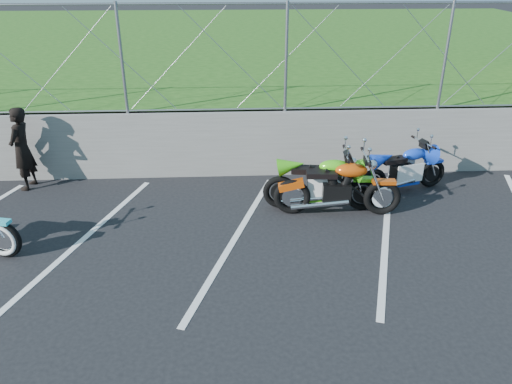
{
  "coord_description": "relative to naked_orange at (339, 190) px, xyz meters",
  "views": [
    {
      "loc": [
        -0.04,
        -5.82,
        4.01
      ],
      "look_at": [
        0.33,
        1.3,
        0.63
      ],
      "focal_mm": 35.0,
      "sensor_mm": 36.0,
      "label": 1
    }
  ],
  "objects": [
    {
      "name": "ground",
      "position": [
        -1.75,
        -1.67,
        -0.46
      ],
      "size": [
        90.0,
        90.0,
        0.0
      ],
      "primitive_type": "plane",
      "color": "black",
      "rests_on": "ground"
    },
    {
      "name": "retaining_wall",
      "position": [
        -1.75,
        1.83,
        0.19
      ],
      "size": [
        30.0,
        0.22,
        1.3
      ],
      "primitive_type": "cube",
      "color": "slate",
      "rests_on": "ground"
    },
    {
      "name": "grass_field",
      "position": [
        -1.75,
        11.83,
        0.19
      ],
      "size": [
        30.0,
        20.0,
        1.3
      ],
      "primitive_type": "cube",
      "color": "#245015",
      "rests_on": "ground"
    },
    {
      "name": "chain_link_fence",
      "position": [
        -1.75,
        1.83,
        1.84
      ],
      "size": [
        28.0,
        0.03,
        2.0
      ],
      "color": "gray",
      "rests_on": "retaining_wall"
    },
    {
      "name": "parking_lines",
      "position": [
        -0.55,
        -0.67,
        -0.45
      ],
      "size": [
        18.29,
        4.31,
        0.01
      ],
      "color": "silver",
      "rests_on": "ground"
    },
    {
      "name": "naked_orange",
      "position": [
        0.0,
        0.0,
        0.0
      ],
      "size": [
        2.15,
        0.73,
        1.07
      ],
      "rotation": [
        0.0,
        0.0,
        -0.07
      ],
      "color": "black",
      "rests_on": "ground"
    },
    {
      "name": "sportbike_green",
      "position": [
        -0.23,
        0.21,
        -0.01
      ],
      "size": [
        2.02,
        0.72,
        1.05
      ],
      "rotation": [
        0.0,
        0.0,
        -0.11
      ],
      "color": "black",
      "rests_on": "ground"
    },
    {
      "name": "sportbike_blue",
      "position": [
        1.41,
        0.84,
        -0.05
      ],
      "size": [
        1.78,
        0.72,
        0.95
      ],
      "rotation": [
        0.0,
        0.0,
        0.29
      ],
      "color": "black",
      "rests_on": "ground"
    },
    {
      "name": "person_standing",
      "position": [
        -5.67,
        1.38,
        0.32
      ],
      "size": [
        0.44,
        0.61,
        1.56
      ],
      "primitive_type": "imported",
      "rotation": [
        0.0,
        0.0,
        -1.69
      ],
      "color": "black",
      "rests_on": "ground"
    }
  ]
}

